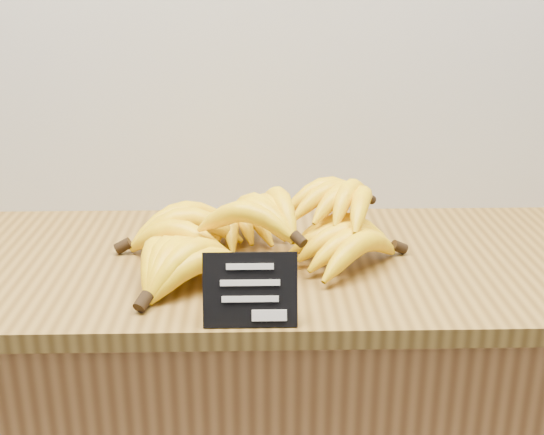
{
  "coord_description": "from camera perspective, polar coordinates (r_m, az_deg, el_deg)",
  "views": [
    {
      "loc": [
        -0.07,
        1.64,
        1.4
      ],
      "look_at": [
        -0.05,
        2.7,
        1.02
      ],
      "focal_mm": 45.0,
      "sensor_mm": 36.0,
      "label": 1
    }
  ],
  "objects": [
    {
      "name": "chalkboard_sign",
      "position": [
        0.96,
        -1.84,
        -6.1
      ],
      "size": [
        0.13,
        0.04,
        0.1
      ],
      "primitive_type": "cube",
      "rotation": [
        -0.29,
        0.0,
        0.0
      ],
      "color": "black",
      "rests_on": "counter_top"
    },
    {
      "name": "banana_pile",
      "position": [
        1.17,
        -1.74,
        -1.23
      ],
      "size": [
        0.54,
        0.38,
        0.12
      ],
      "color": "yellow",
      "rests_on": "counter_top"
    },
    {
      "name": "counter_top",
      "position": [
        1.21,
        -0.06,
        -3.88
      ],
      "size": [
        1.57,
        0.54,
        0.03
      ],
      "primitive_type": "cube",
      "color": "olive",
      "rests_on": "counter"
    }
  ]
}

